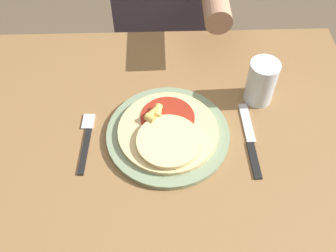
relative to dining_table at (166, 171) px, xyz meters
name	(u,v)px	position (x,y,z in m)	size (l,w,h in m)	color
dining_table	(166,171)	(0.00, 0.00, 0.00)	(1.01, 0.82, 0.76)	olive
plate	(168,134)	(0.01, 0.02, 0.14)	(0.30, 0.30, 0.01)	gray
pizza	(167,132)	(0.00, 0.02, 0.15)	(0.24, 0.24, 0.04)	#E0C689
fork	(86,139)	(-0.19, 0.02, 0.13)	(0.03, 0.18, 0.00)	black
knife	(250,140)	(0.20, 0.00, 0.13)	(0.03, 0.22, 0.00)	black
drinking_glass	(261,82)	(0.24, 0.14, 0.19)	(0.07, 0.07, 0.12)	silver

